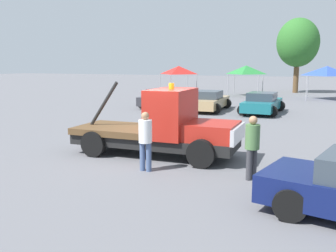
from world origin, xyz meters
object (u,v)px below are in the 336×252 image
parked_car_charcoal (164,98)px  canopy_tent_blue (327,71)px  person_at_hood (145,137)px  tree_left (298,43)px  parked_car_tan (208,101)px  canopy_tent_green (246,70)px  tow_truck (164,128)px  parked_car_teal (262,103)px  person_near_truck (252,143)px  canopy_tent_red (179,70)px

parked_car_charcoal → canopy_tent_blue: canopy_tent_blue is taller
person_at_hood → tree_left: size_ratio=0.23×
person_at_hood → parked_car_tan: (-2.22, 14.35, -0.37)m
tree_left → canopy_tent_green: bearing=-125.6°
person_at_hood → canopy_tent_green: canopy_tent_green is taller
parked_car_tan → canopy_tent_green: canopy_tent_green is taller
tow_truck → parked_car_tan: size_ratio=1.19×
parked_car_teal → person_near_truck: bearing=-170.6°
person_at_hood → parked_car_tan: 14.53m
person_near_truck → parked_car_tan: person_near_truck is taller
person_at_hood → tow_truck: bearing=-169.1°
person_at_hood → parked_car_charcoal: 16.19m
canopy_tent_green → canopy_tent_red: bearing=-171.3°
person_at_hood → tree_left: 32.88m
parked_car_charcoal → parked_car_tan: (3.52, -0.78, -0.00)m
tow_truck → tree_left: size_ratio=0.74×
tow_truck → canopy_tent_blue: (5.27, 23.66, 1.51)m
tow_truck → parked_car_tan: tow_truck is taller
tree_left → tow_truck: bearing=-94.4°
parked_car_teal → person_at_hood: bearing=177.1°
parked_car_charcoal → person_at_hood: bearing=-154.8°
tow_truck → canopy_tent_blue: 24.28m
parked_car_tan → parked_car_charcoal: bearing=75.8°
canopy_tent_red → canopy_tent_blue: (13.64, -0.12, 0.03)m
tow_truck → canopy_tent_red: 25.25m
tow_truck → parked_car_teal: (1.50, 12.41, -0.32)m
parked_car_teal → canopy_tent_green: size_ratio=1.62×
person_near_truck → canopy_tent_green: canopy_tent_green is taller
tow_truck → canopy_tent_green: canopy_tent_green is taller
person_near_truck → parked_car_teal: person_near_truck is taller
parked_car_charcoal → tree_left: (7.92, 17.40, 4.57)m
tow_truck → canopy_tent_green: 24.89m
tow_truck → person_near_truck: tow_truck is taller
person_at_hood → canopy_tent_red: (-8.56, 25.64, 1.42)m
parked_car_teal → canopy_tent_red: size_ratio=1.60×
parked_car_tan → canopy_tent_red: canopy_tent_red is taller
person_at_hood → parked_car_tan: bearing=-166.0°
parked_car_tan → parked_car_teal: 3.53m
canopy_tent_green → tree_left: tree_left is taller
person_at_hood → tree_left: bearing=-178.7°
parked_car_charcoal → tree_left: size_ratio=0.63×
person_near_truck → parked_car_charcoal: person_near_truck is taller
person_near_truck → tow_truck: bearing=-179.0°
parked_car_tan → parked_car_teal: size_ratio=1.03×
person_near_truck → parked_car_teal: (-1.71, 13.92, -0.37)m
person_near_truck → canopy_tent_green: (-5.07, 26.28, 1.48)m
person_at_hood → canopy_tent_blue: canopy_tent_blue is taller
canopy_tent_blue → parked_car_charcoal: bearing=-136.2°
tow_truck → canopy_tent_blue: bearing=76.8°
parked_car_teal → canopy_tent_green: 12.95m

